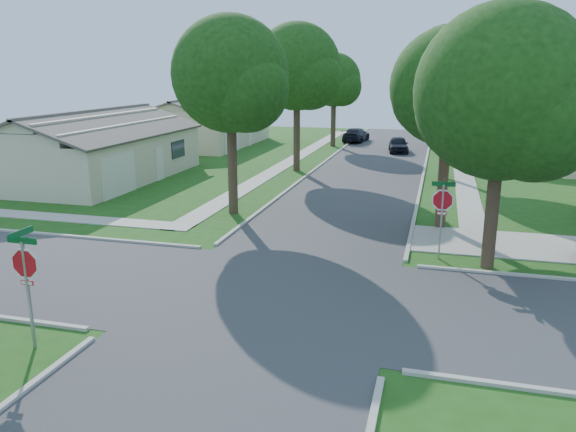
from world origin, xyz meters
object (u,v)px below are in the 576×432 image
(stop_sign_ne, at_px, (442,204))
(tree_e_near, at_px, (450,93))
(car_curb_west, at_px, (356,135))
(tree_e_mid, at_px, (449,75))
(tree_e_far, at_px, (448,77))
(tree_w_near, at_px, (231,80))
(tree_w_mid, at_px, (298,71))
(tree_ne_corner, at_px, (504,101))
(house_nw_near, at_px, (95,154))
(house_nw_far, at_px, (205,128))
(car_curb_east, at_px, (398,144))
(stop_sign_sw, at_px, (25,269))
(tree_w_far, at_px, (335,82))

(stop_sign_ne, height_order, tree_e_near, tree_e_near)
(tree_e_near, height_order, car_curb_west, tree_e_near)
(tree_e_mid, relative_size, tree_e_far, 1.06)
(tree_e_mid, height_order, tree_w_near, tree_e_mid)
(tree_w_near, bearing_deg, tree_w_mid, 89.98)
(tree_e_near, xyz_separation_m, tree_ne_corner, (1.61, -4.80, -0.05))
(house_nw_near, height_order, house_nw_far, same)
(stop_sign_ne, bearing_deg, tree_ne_corner, -16.55)
(tree_w_mid, relative_size, car_curb_west, 2.13)
(house_nw_far, distance_m, car_curb_east, 17.22)
(tree_e_near, bearing_deg, car_curb_west, 105.52)
(tree_w_mid, bearing_deg, stop_sign_sw, -90.13)
(tree_e_near, bearing_deg, stop_sign_sw, -124.59)
(tree_e_mid, relative_size, tree_w_far, 1.15)
(stop_sign_sw, relative_size, tree_e_mid, 0.32)
(stop_sign_ne, height_order, house_nw_far, house_nw_far)
(tree_ne_corner, distance_m, car_curb_west, 35.12)
(tree_e_mid, distance_m, car_curb_west, 19.27)
(tree_e_mid, bearing_deg, car_curb_west, 115.57)
(house_nw_near, distance_m, car_curb_east, 23.94)
(stop_sign_ne, distance_m, tree_e_far, 29.57)
(house_nw_far, bearing_deg, tree_e_far, 5.53)
(tree_e_far, xyz_separation_m, house_nw_near, (-20.75, -19.01, -4.46))
(tree_e_near, xyz_separation_m, tree_w_near, (-9.40, 0.00, 0.47))
(tree_e_near, distance_m, house_nw_near, 21.98)
(tree_e_near, height_order, tree_w_far, tree_e_near)
(stop_sign_ne, bearing_deg, tree_w_far, 107.70)
(tree_w_mid, xyz_separation_m, tree_ne_corner, (11.00, -16.80, -0.90))
(tree_w_near, bearing_deg, tree_e_mid, 51.92)
(tree_w_mid, bearing_deg, tree_e_near, -51.95)
(house_nw_far, xyz_separation_m, car_curb_east, (17.19, -0.36, -0.87))
(tree_w_far, distance_m, tree_ne_corner, 31.77)
(house_nw_far, bearing_deg, car_curb_east, -1.20)
(tree_e_far, distance_m, car_curb_east, 6.84)
(tree_e_far, xyz_separation_m, tree_w_far, (-9.40, -0.00, -0.47))
(tree_e_near, xyz_separation_m, house_nw_far, (-20.74, 22.99, -4.13))
(tree_e_near, distance_m, tree_w_far, 26.71)
(stop_sign_sw, xyz_separation_m, house_nw_near, (-11.29, 19.70, -0.51))
(house_nw_far, bearing_deg, tree_ne_corner, -51.19)
(stop_sign_sw, height_order, car_curb_west, stop_sign_sw)
(house_nw_near, xyz_separation_m, car_curb_west, (12.79, 22.64, -0.86))
(stop_sign_sw, distance_m, car_curb_west, 42.38)
(tree_e_far, bearing_deg, house_nw_far, -174.47)
(stop_sign_ne, relative_size, tree_w_near, 0.33)
(car_curb_east, bearing_deg, tree_ne_corner, -86.55)
(tree_ne_corner, relative_size, house_nw_far, 0.64)
(tree_e_mid, distance_m, tree_w_far, 16.06)
(stop_sign_ne, relative_size, tree_w_far, 0.37)
(tree_ne_corner, xyz_separation_m, house_nw_near, (-22.35, 10.79, -4.08))
(house_nw_far, bearing_deg, stop_sign_ne, -52.84)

